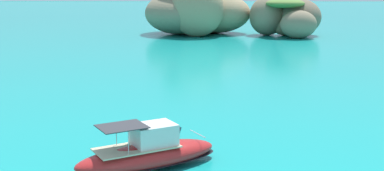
# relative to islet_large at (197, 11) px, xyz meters

# --- Properties ---
(islet_large) EXTENTS (19.39, 17.16, 9.02)m
(islet_large) POSITION_rel_islet_large_xyz_m (0.00, 0.00, 0.00)
(islet_large) COLOR #9E8966
(islet_large) RESTS_ON ground
(islet_small) EXTENTS (13.16, 11.45, 6.01)m
(islet_small) POSITION_rel_islet_large_xyz_m (13.88, -2.65, -0.77)
(islet_small) COLOR #756651
(islet_small) RESTS_ON ground
(motorboat_red) EXTENTS (6.96, 5.34, 2.16)m
(motorboat_red) POSITION_rel_islet_large_xyz_m (-0.62, -60.17, -2.87)
(motorboat_red) COLOR red
(motorboat_red) RESTS_ON ground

